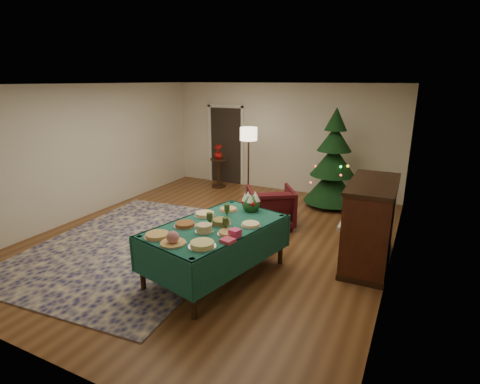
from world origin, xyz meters
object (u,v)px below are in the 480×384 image
at_px(armchair, 270,205).
at_px(side_table, 219,173).
at_px(potted_plant, 218,155).
at_px(floor_lamp, 249,138).
at_px(gift_box, 235,233).
at_px(piano, 369,225).
at_px(christmas_tree, 333,163).
at_px(buffet_table, 216,235).

distance_m(armchair, side_table, 3.04).
bearing_deg(potted_plant, floor_lamp, -18.49).
xyz_separation_m(gift_box, side_table, (-2.74, 4.42, -0.48)).
bearing_deg(potted_plant, piano, -33.39).
relative_size(armchair, potted_plant, 2.29).
relative_size(armchair, side_table, 1.12).
height_order(armchair, christmas_tree, christmas_tree).
bearing_deg(potted_plant, armchair, -41.26).
bearing_deg(christmas_tree, potted_plant, 175.69).
height_order(buffet_table, christmas_tree, christmas_tree).
bearing_deg(armchair, floor_lamp, -85.58).
bearing_deg(christmas_tree, gift_box, -94.33).
relative_size(buffet_table, side_table, 2.95).
distance_m(side_table, christmas_tree, 3.13).
bearing_deg(potted_plant, gift_box, -58.21).
bearing_deg(piano, side_table, 146.61).
xyz_separation_m(armchair, side_table, (-2.28, 2.00, -0.06)).
bearing_deg(christmas_tree, piano, -65.55).
distance_m(buffet_table, floor_lamp, 4.11).
relative_size(buffet_table, christmas_tree, 1.03).
relative_size(gift_box, armchair, 0.15).
relative_size(christmas_tree, piano, 1.43).
distance_m(floor_lamp, christmas_tree, 2.07).
xyz_separation_m(buffet_table, piano, (1.91, 1.40, 0.00)).
bearing_deg(piano, armchair, 158.14).
relative_size(floor_lamp, christmas_tree, 0.76).
bearing_deg(potted_plant, christmas_tree, -4.31).
xyz_separation_m(side_table, christmas_tree, (3.06, -0.23, 0.62)).
height_order(floor_lamp, christmas_tree, christmas_tree).
height_order(gift_box, side_table, gift_box).
bearing_deg(armchair, side_table, -73.81).
height_order(potted_plant, piano, piano).
distance_m(armchair, piano, 2.09).
height_order(buffet_table, side_table, buffet_table).
height_order(gift_box, armchair, gift_box).
bearing_deg(christmas_tree, floor_lamp, -176.71).
bearing_deg(gift_box, christmas_tree, 85.67).
relative_size(armchair, piano, 0.56).
xyz_separation_m(side_table, potted_plant, (0.00, -0.00, 0.50)).
xyz_separation_m(floor_lamp, piano, (3.18, -2.43, -0.79)).
relative_size(gift_box, potted_plant, 0.34).
distance_m(buffet_table, armchair, 2.18).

